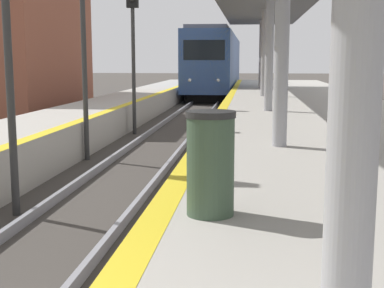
# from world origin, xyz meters

# --- Properties ---
(train) EXTENTS (2.76, 21.21, 4.30)m
(train) POSITION_xyz_m (0.00, 37.76, 2.19)
(train) COLOR black
(train) RESTS_ON ground
(signal_mid) EXTENTS (0.36, 0.31, 4.92)m
(signal_mid) POSITION_xyz_m (-1.40, 11.11, 3.42)
(signal_mid) COLOR #2D2D2D
(signal_mid) RESTS_ON ground
(signal_far) EXTENTS (0.36, 0.31, 4.92)m
(signal_far) POSITION_xyz_m (-1.25, 15.77, 3.42)
(signal_far) COLOR #2D2D2D
(signal_far) RESTS_ON ground
(trash_bin) EXTENTS (0.47, 0.47, 1.00)m
(trash_bin) POSITION_xyz_m (2.15, 3.73, 1.42)
(trash_bin) COLOR #384C38
(trash_bin) RESTS_ON platform_right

